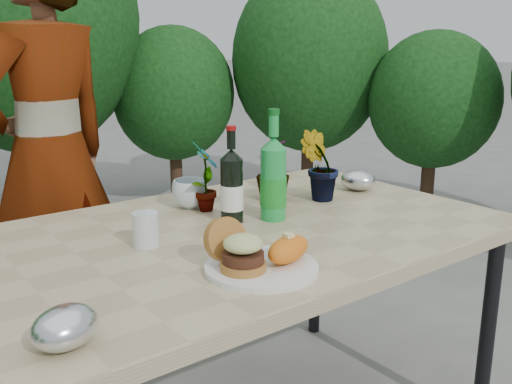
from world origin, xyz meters
TOP-DOWN VIEW (x-y plane):
  - patio_table at (0.00, 0.00)m, footprint 1.60×1.00m
  - shrub_hedge at (-0.01, 1.82)m, footprint 6.89×5.19m
  - dinner_plate at (-0.15, -0.30)m, footprint 0.28×0.28m
  - burger_stack at (-0.21, -0.28)m, footprint 0.11×0.16m
  - sweet_potato at (-0.08, -0.32)m, footprint 0.17×0.12m
  - grilled_veg at (-0.13, -0.21)m, footprint 0.08×0.05m
  - wine_bottle at (0.02, 0.07)m, footprint 0.07×0.07m
  - sparkling_water at (0.14, 0.02)m, footprint 0.08×0.08m
  - plastic_cup at (-0.29, 0.03)m, footprint 0.07×0.07m
  - seedling_left at (0.02, 0.22)m, footprint 0.14×0.15m
  - seedling_mid at (0.41, 0.09)m, footprint 0.17×0.17m
  - seedling_right at (0.29, 0.20)m, footprint 0.16×0.16m
  - blue_bowl at (0.00, 0.29)m, footprint 0.14×0.14m
  - foil_packet_left at (-0.66, -0.37)m, footprint 0.16×0.15m
  - foil_packet_right at (0.63, 0.10)m, footprint 0.16×0.17m
  - person at (-0.25, 0.94)m, footprint 0.73×0.60m

SIDE VIEW (x-z plane):
  - patio_table at x=0.00m, z-range 0.32..1.07m
  - dinner_plate at x=-0.15m, z-range 0.75..0.76m
  - grilled_veg at x=-0.13m, z-range 0.76..0.79m
  - foil_packet_left at x=-0.66m, z-range 0.75..0.83m
  - foil_packet_right at x=0.63m, z-range 0.75..0.83m
  - sweet_potato at x=-0.08m, z-range 0.77..0.83m
  - plastic_cup at x=-0.29m, z-range 0.75..0.84m
  - blue_bowl at x=0.00m, z-range 0.75..0.85m
  - burger_stack at x=-0.21m, z-range 0.75..0.87m
  - person at x=-0.25m, z-range 0.00..1.71m
  - seedling_right at x=0.29m, z-range 0.75..0.96m
  - wine_bottle at x=0.02m, z-range 0.71..1.01m
  - seedling_left at x=0.02m, z-range 0.75..0.98m
  - seedling_mid at x=0.41m, z-range 0.75..1.00m
  - sparkling_water at x=0.14m, z-range 0.70..1.05m
  - shrub_hedge at x=-0.01m, z-range -0.03..2.41m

